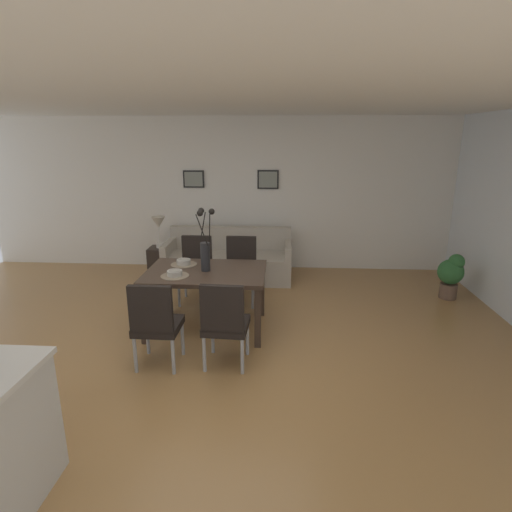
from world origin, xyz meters
name	(u,v)px	position (x,y,z in m)	size (l,w,h in m)	color
ground_plane	(212,355)	(0.00, 0.00, 0.00)	(9.00, 9.00, 0.00)	#A87A47
back_wall_panel	(241,194)	(0.00, 3.25, 1.30)	(9.00, 0.10, 2.60)	white
ceiling_panel	(211,97)	(0.00, 0.40, 2.64)	(9.00, 7.20, 0.08)	white
dining_table	(206,277)	(-0.16, 0.66, 0.65)	(1.40, 0.98, 0.74)	#3D2D23
dining_chair_near_left	(155,321)	(-0.51, -0.27, 0.51)	(0.44, 0.44, 0.92)	black
dining_chair_near_right	(196,266)	(-0.48, 1.56, 0.51)	(0.44, 0.44, 0.92)	black
dining_chair_far_left	(225,320)	(0.17, -0.21, 0.51)	(0.46, 0.46, 0.92)	black
dining_chair_far_right	(241,267)	(0.16, 1.56, 0.51)	(0.45, 0.45, 0.92)	black
centerpiece_vase	(205,247)	(-0.16, 0.66, 1.02)	(0.21, 0.23, 0.73)	#232326
placemat_near_left	(175,276)	(-0.48, 0.44, 0.74)	(0.32, 0.32, 0.01)	#7F705B
bowl_near_left	(175,273)	(-0.48, 0.44, 0.78)	(0.17, 0.17, 0.07)	#B2ADA3
placemat_near_right	(184,264)	(-0.48, 0.88, 0.74)	(0.32, 0.32, 0.01)	#7F705B
bowl_near_right	(184,261)	(-0.48, 0.88, 0.78)	(0.17, 0.17, 0.07)	#B2ADA3
sofa	(229,261)	(-0.14, 2.58, 0.28)	(2.04, 0.84, 0.80)	#B2A899
side_table	(161,263)	(-1.26, 2.49, 0.26)	(0.36, 0.36, 0.52)	black
table_lamp	(159,225)	(-1.26, 2.49, 0.89)	(0.22, 0.22, 0.51)	beige
framed_picture_left	(194,179)	(-0.80, 3.18, 1.56)	(0.36, 0.03, 0.29)	black
framed_picture_center	(268,180)	(0.48, 3.18, 1.56)	(0.36, 0.03, 0.32)	black
potted_plant	(451,274)	(3.16, 1.85, 0.37)	(0.36, 0.36, 0.67)	brown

